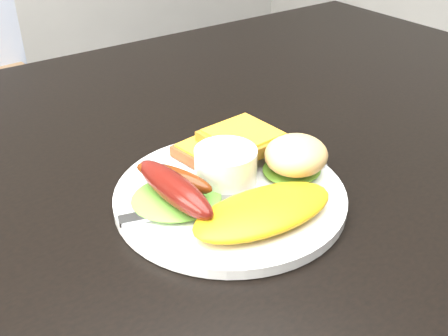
{
  "coord_description": "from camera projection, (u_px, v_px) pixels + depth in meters",
  "views": [
    {
      "loc": [
        -0.31,
        -0.43,
        1.04
      ],
      "look_at": [
        -0.06,
        -0.09,
        0.78
      ],
      "focal_mm": 42.0,
      "sensor_mm": 36.0,
      "label": 1
    }
  ],
  "objects": [
    {
      "name": "dining_table",
      "position": [
        221.0,
        160.0,
        0.62
      ],
      "size": [
        1.2,
        0.8,
        0.04
      ],
      "primitive_type": "cube",
      "color": "black",
      "rests_on": "ground"
    },
    {
      "name": "person",
      "position": [
        126.0,
        3.0,
        1.23
      ],
      "size": [
        0.62,
        0.52,
        1.47
      ],
      "primitive_type": "imported",
      "rotation": [
        0.0,
        0.0,
        2.77
      ],
      "color": "#264F86",
      "rests_on": "ground"
    },
    {
      "name": "plate",
      "position": [
        230.0,
        195.0,
        0.51
      ],
      "size": [
        0.22,
        0.22,
        0.01
      ],
      "primitive_type": "cylinder",
      "color": "white",
      "rests_on": "dining_table"
    },
    {
      "name": "lettuce_left",
      "position": [
        177.0,
        198.0,
        0.49
      ],
      "size": [
        0.11,
        0.1,
        0.01
      ],
      "primitive_type": "ellipsoid",
      "rotation": [
        0.0,
        0.0,
        -0.41
      ],
      "color": "#50A137",
      "rests_on": "plate"
    },
    {
      "name": "lettuce_right",
      "position": [
        292.0,
        169.0,
        0.53
      ],
      "size": [
        0.08,
        0.07,
        0.01
      ],
      "primitive_type": "ellipsoid",
      "rotation": [
        0.0,
        0.0,
        0.29
      ],
      "color": "#569820",
      "rests_on": "plate"
    },
    {
      "name": "omelette",
      "position": [
        264.0,
        211.0,
        0.46
      ],
      "size": [
        0.14,
        0.08,
        0.02
      ],
      "primitive_type": "ellipsoid",
      "rotation": [
        0.0,
        0.0,
        -0.09
      ],
      "color": "gold",
      "rests_on": "plate"
    },
    {
      "name": "sausage_a",
      "position": [
        174.0,
        188.0,
        0.47
      ],
      "size": [
        0.03,
        0.11,
        0.03
      ],
      "primitive_type": "ellipsoid",
      "rotation": [
        0.0,
        0.0,
        0.05
      ],
      "color": "#5A160D",
      "rests_on": "lettuce_left"
    },
    {
      "name": "sausage_b",
      "position": [
        173.0,
        178.0,
        0.49
      ],
      "size": [
        0.05,
        0.09,
        0.02
      ],
      "primitive_type": "ellipsoid",
      "rotation": [
        0.0,
        0.0,
        0.43
      ],
      "color": "maroon",
      "rests_on": "lettuce_left"
    },
    {
      "name": "ramekin",
      "position": [
        226.0,
        166.0,
        0.51
      ],
      "size": [
        0.07,
        0.07,
        0.04
      ],
      "primitive_type": "cylinder",
      "rotation": [
        0.0,
        0.0,
        0.08
      ],
      "color": "white",
      "rests_on": "plate"
    },
    {
      "name": "toast_a",
      "position": [
        213.0,
        151.0,
        0.56
      ],
      "size": [
        0.07,
        0.07,
        0.01
      ],
      "primitive_type": "cube",
      "rotation": [
        0.0,
        0.0,
        0.14
      ],
      "color": "brown",
      "rests_on": "plate"
    },
    {
      "name": "toast_b",
      "position": [
        243.0,
        139.0,
        0.55
      ],
      "size": [
        0.08,
        0.08,
        0.01
      ],
      "primitive_type": "cube",
      "rotation": [
        0.0,
        0.0,
        0.08
      ],
      "color": "#8E5F19",
      "rests_on": "toast_a"
    },
    {
      "name": "potato_salad",
      "position": [
        296.0,
        155.0,
        0.52
      ],
      "size": [
        0.08,
        0.08,
        0.04
      ],
      "primitive_type": "ellipsoid",
      "rotation": [
        0.0,
        0.0,
        0.33
      ],
      "color": "#CCB58F",
      "rests_on": "lettuce_right"
    },
    {
      "name": "fork",
      "position": [
        208.0,
        204.0,
        0.48
      ],
      "size": [
        0.16,
        0.06,
        0.0
      ],
      "primitive_type": "cube",
      "rotation": [
        0.0,
        0.0,
        -0.29
      ],
      "color": "#ADAFB7",
      "rests_on": "plate"
    }
  ]
}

